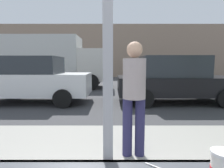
% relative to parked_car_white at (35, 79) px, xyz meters
% --- Properties ---
extents(ground_plane, '(60.00, 60.00, 0.00)m').
position_rel_parked_car_white_xyz_m(ground_plane, '(2.97, 1.86, -0.89)').
color(ground_plane, '#38383A').
extents(sidewalk_strip, '(16.00, 2.80, 0.16)m').
position_rel_parked_car_white_xyz_m(sidewalk_strip, '(2.97, -4.54, -0.81)').
color(sidewalk_strip, gray).
rests_on(sidewalk_strip, ground).
extents(building_facade_far, '(28.00, 1.20, 5.87)m').
position_rel_parked_car_white_xyz_m(building_facade_far, '(2.97, 14.48, 2.05)').
color(building_facade_far, gray).
rests_on(building_facade_far, ground).
extents(parked_car_white, '(4.16, 1.97, 1.76)m').
position_rel_parked_car_white_xyz_m(parked_car_white, '(0.00, 0.00, 0.00)').
color(parked_car_white, silver).
rests_on(parked_car_white, ground).
extents(parked_car_black, '(4.44, 2.02, 1.77)m').
position_rel_parked_car_white_xyz_m(parked_car_black, '(5.38, -0.00, -0.00)').
color(parked_car_black, black).
rests_on(parked_car_black, ground).
extents(box_truck, '(6.94, 2.44, 3.12)m').
position_rel_parked_car_white_xyz_m(box_truck, '(-0.91, 4.42, 0.79)').
color(box_truck, beige).
rests_on(box_truck, ground).
extents(pedestrian, '(0.32, 0.32, 1.63)m').
position_rel_parked_car_white_xyz_m(pedestrian, '(3.30, -4.42, 0.20)').
color(pedestrian, '#292851').
rests_on(pedestrian, sidewalk_strip).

